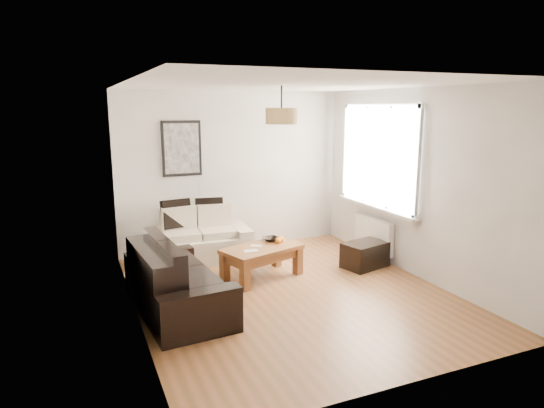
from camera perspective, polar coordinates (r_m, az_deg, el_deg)
name	(u,v)px	position (r m, az deg, el deg)	size (l,w,h in m)	color
floor	(290,293)	(6.22, 2.21, -10.57)	(4.50, 4.50, 0.00)	brown
ceiling	(292,84)	(5.76, 2.41, 14.14)	(3.80, 4.50, 0.00)	white
wall_back	(233,171)	(7.92, -4.70, 3.99)	(3.80, 0.04, 2.60)	silver
wall_front	(411,239)	(3.99, 16.32, -4.09)	(3.80, 0.04, 2.60)	silver
wall_left	(132,206)	(5.33, -16.48, -0.18)	(0.04, 4.50, 2.60)	silver
wall_right	(415,184)	(6.87, 16.79, 2.37)	(0.04, 4.50, 2.60)	silver
window_bay	(379,156)	(7.43, 12.75, 5.58)	(0.14, 1.90, 1.60)	white
radiator	(374,234)	(7.63, 12.09, -3.57)	(0.10, 0.90, 0.52)	white
poster	(182,148)	(7.62, -10.79, 6.56)	(0.62, 0.04, 0.87)	black
pendant_shade	(281,116)	(6.03, 1.14, 10.51)	(0.40, 0.40, 0.20)	tan
loveseat_cream	(199,236)	(7.45, -8.76, -3.77)	(1.55, 0.84, 0.77)	beige
sofa_leather	(177,278)	(5.71, -11.29, -8.68)	(1.80, 0.87, 0.78)	black
coffee_table	(262,262)	(6.66, -1.22, -6.99)	(1.09, 0.59, 0.44)	brown
ottoman	(365,255)	(7.23, 11.10, -5.99)	(0.66, 0.42, 0.37)	black
cushion_left	(176,214)	(7.49, -11.39, -1.16)	(0.45, 0.14, 0.45)	black
cushion_right	(209,211)	(7.61, -7.52, -0.88)	(0.43, 0.13, 0.43)	black
fruit_bowl	(271,239)	(6.87, -0.16, -4.21)	(0.23, 0.23, 0.06)	black
orange_a	(278,241)	(6.74, 0.76, -4.41)	(0.07, 0.07, 0.07)	orange
orange_b	(281,239)	(6.81, 1.07, -4.25)	(0.09, 0.09, 0.09)	orange
orange_c	(278,241)	(6.74, 0.74, -4.42)	(0.09, 0.09, 0.09)	orange
papers	(251,251)	(6.40, -2.54, -5.64)	(0.19, 0.14, 0.01)	beige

